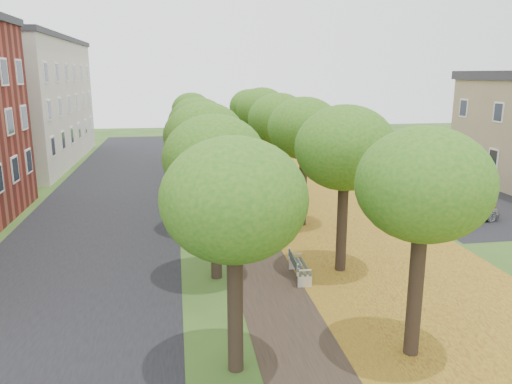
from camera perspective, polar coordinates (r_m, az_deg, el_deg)
name	(u,v)px	position (r m, az deg, el deg)	size (l,w,h in m)	color
ground	(318,361)	(14.04, 7.13, -18.64)	(120.00, 120.00, 0.00)	#2D4C19
street_asphalt	(103,217)	(27.71, -17.08, -2.74)	(8.00, 70.00, 0.01)	black
footpath	(243,211)	(27.64, -1.50, -2.18)	(3.20, 70.00, 0.01)	black
leaf_verge	(330,207)	(28.70, 8.45, -1.73)	(7.50, 70.00, 0.01)	#A5911E
parking_lot	(458,197)	(33.08, 22.11, -0.57)	(9.00, 16.00, 0.01)	black
tree_row_west	(201,129)	(26.57, -6.30, 7.19)	(3.59, 33.59, 6.15)	black
tree_row_east	(290,127)	(27.23, 3.92, 7.39)	(3.59, 33.59, 6.15)	black
building_cream	(9,101)	(46.45, -26.36, 9.31)	(10.30, 20.30, 10.40)	beige
bench	(298,267)	(18.75, 4.88, -8.49)	(0.61, 1.85, 0.87)	#29342E
car_silver	(464,209)	(27.82, 22.67, -1.81)	(1.48, 3.67, 1.25)	#BBBAC0
car_red	(454,203)	(28.61, 21.67, -1.21)	(1.44, 4.12, 1.36)	maroon
car_grey	(427,190)	(31.20, 18.95, 0.20)	(1.94, 4.77, 1.38)	#323337
car_white	(387,173)	(36.09, 14.77, 2.07)	(2.03, 4.39, 1.22)	silver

